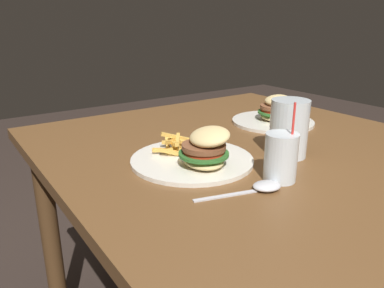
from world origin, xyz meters
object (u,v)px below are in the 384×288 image
(meal_plate_far, at_px, (274,115))
(meal_plate_near, at_px, (198,154))
(beer_glass, at_px, (289,130))
(spoon, at_px, (264,187))
(juice_glass, at_px, (281,159))

(meal_plate_far, bearing_deg, meal_plate_near, -69.00)
(beer_glass, xyz_separation_m, spoon, (0.11, -0.19, -0.06))
(juice_glass, bearing_deg, spoon, -74.42)
(beer_glass, bearing_deg, juice_glass, -53.74)
(spoon, distance_m, meal_plate_far, 0.53)
(beer_glass, xyz_separation_m, meal_plate_far, (-0.24, 0.20, -0.04))
(beer_glass, height_order, spoon, beer_glass)
(meal_plate_near, distance_m, beer_glass, 0.24)
(beer_glass, bearing_deg, meal_plate_far, 139.92)
(meal_plate_near, height_order, beer_glass, beer_glass)
(spoon, height_order, meal_plate_far, meal_plate_far)
(meal_plate_near, height_order, spoon, meal_plate_near)
(meal_plate_near, xyz_separation_m, spoon, (0.19, 0.03, -0.02))
(beer_glass, bearing_deg, meal_plate_near, -108.79)
(meal_plate_near, bearing_deg, beer_glass, 71.21)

